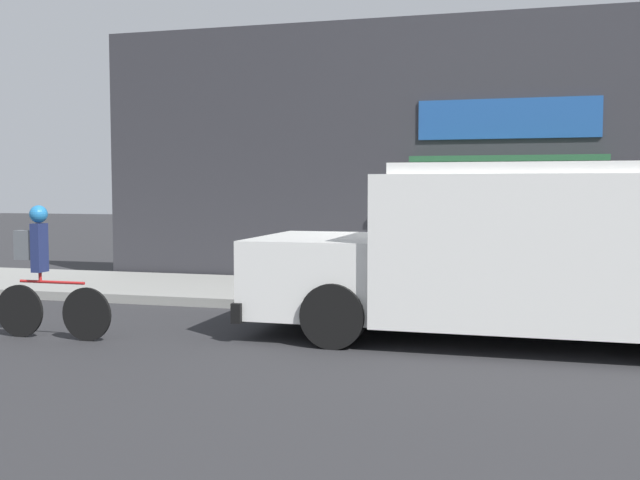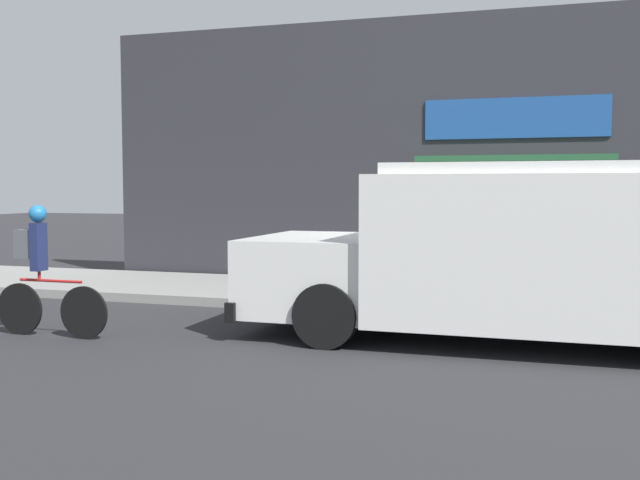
# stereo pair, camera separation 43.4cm
# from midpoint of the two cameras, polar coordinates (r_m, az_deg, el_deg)

# --- Properties ---
(ground_plane) EXTENTS (70.00, 70.00, 0.00)m
(ground_plane) POSITION_cam_midpoint_polar(r_m,az_deg,el_deg) (10.78, 8.34, -5.95)
(ground_plane) COLOR #2B2B2D
(sidewalk) EXTENTS (28.00, 2.94, 0.15)m
(sidewalk) POSITION_cam_midpoint_polar(r_m,az_deg,el_deg) (12.21, 9.19, -4.44)
(sidewalk) COLOR gray
(sidewalk) RESTS_ON ground_plane
(storefront) EXTENTS (14.14, 0.83, 4.94)m
(storefront) POSITION_cam_midpoint_polar(r_m,az_deg,el_deg) (13.70, 10.12, 6.53)
(storefront) COLOR #2D2D33
(storefront) RESTS_ON ground_plane
(school_bus) EXTENTS (6.41, 2.87, 2.14)m
(school_bus) POSITION_cam_midpoint_polar(r_m,az_deg,el_deg) (9.31, 15.34, -0.75)
(school_bus) COLOR white
(school_bus) RESTS_ON ground_plane
(cyclist) EXTENTS (1.60, 0.22, 1.64)m
(cyclist) POSITION_cam_midpoint_polar(r_m,az_deg,el_deg) (9.87, -21.52, -2.38)
(cyclist) COLOR black
(cyclist) RESTS_ON ground_plane
(trash_bin) EXTENTS (0.48, 0.48, 0.86)m
(trash_bin) POSITION_cam_midpoint_polar(r_m,az_deg,el_deg) (13.23, 7.72, -1.56)
(trash_bin) COLOR #38383D
(trash_bin) RESTS_ON sidewalk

